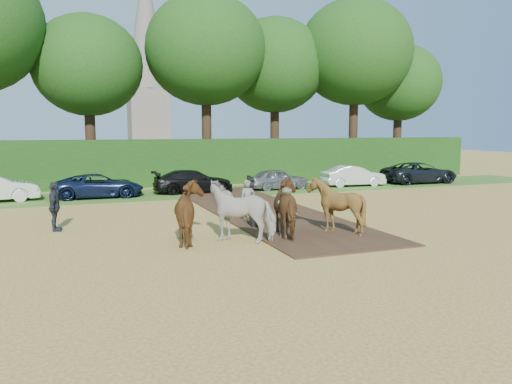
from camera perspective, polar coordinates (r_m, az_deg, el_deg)
name	(u,v)px	position (r m, az deg, el deg)	size (l,w,h in m)	color
ground	(296,246)	(15.80, 4.64, -6.20)	(120.00, 120.00, 0.00)	gold
earth_strip	(260,210)	(22.69, 0.45, -2.02)	(4.50, 17.00, 0.05)	#472D1C
grass_verge	(191,193)	(28.88, -7.40, -0.11)	(50.00, 5.00, 0.03)	#38601E
hedgerow	(175,162)	(33.11, -9.27, 3.36)	(46.00, 1.60, 3.00)	#14380F
spectator_near	(287,213)	(16.82, 3.52, -2.37)	(0.84, 0.66, 1.73)	beige
spectator_far	(55,207)	(19.30, -22.03, -1.57)	(1.05, 0.44, 1.79)	#22262E
plough_team	(267,209)	(16.86, 1.25, -1.92)	(6.73, 4.69, 1.99)	brown
parked_cars	(216,181)	(29.06, -4.56, 1.29)	(35.80, 2.70, 1.49)	silver
treeline	(138,51)	(36.29, -13.29, 15.43)	(48.70, 10.60, 14.21)	#382616
church	(147,53)	(70.41, -12.41, 15.25)	(5.20, 5.20, 27.00)	slate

